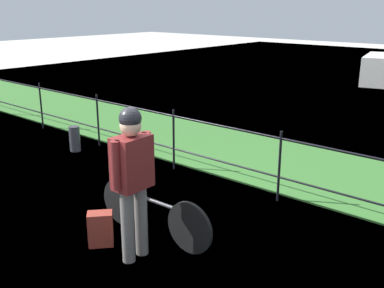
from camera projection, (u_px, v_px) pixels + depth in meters
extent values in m
plane|color=beige|center=(106.00, 237.00, 5.45)|extent=(60.00, 60.00, 0.00)
cube|color=#38702D|center=(269.00, 160.00, 8.09)|extent=(27.00, 2.40, 0.03)
cylinder|color=black|center=(41.00, 106.00, 10.06)|extent=(0.04, 0.04, 1.02)
cylinder|color=black|center=(98.00, 121.00, 8.81)|extent=(0.04, 0.04, 1.02)
cylinder|color=black|center=(174.00, 140.00, 7.56)|extent=(0.04, 0.04, 1.02)
cylinder|color=black|center=(279.00, 167.00, 6.31)|extent=(0.04, 0.04, 1.02)
cylinder|color=black|center=(222.00, 162.00, 6.98)|extent=(18.00, 0.03, 0.03)
cylinder|color=black|center=(222.00, 126.00, 6.82)|extent=(18.00, 0.03, 0.03)
cylinder|color=black|center=(190.00, 228.00, 5.03)|extent=(0.61, 0.06, 0.60)
cylinder|color=black|center=(122.00, 202.00, 5.69)|extent=(0.61, 0.06, 0.60)
cylinder|color=#2D2D33|center=(153.00, 201.00, 5.31)|extent=(0.86, 0.07, 0.04)
cube|color=black|center=(127.00, 189.00, 5.56)|extent=(0.20, 0.10, 0.06)
cube|color=slate|center=(127.00, 182.00, 5.53)|extent=(0.37, 0.17, 0.02)
cube|color=brown|center=(127.00, 173.00, 5.50)|extent=(0.34, 0.28, 0.23)
ellipsoid|color=tan|center=(126.00, 158.00, 5.44)|extent=(0.28, 0.15, 0.13)
sphere|color=tan|center=(133.00, 156.00, 5.35)|extent=(0.11, 0.11, 0.11)
cylinder|color=slate|center=(141.00, 220.00, 4.98)|extent=(0.14, 0.14, 0.82)
cylinder|color=slate|center=(128.00, 226.00, 4.83)|extent=(0.14, 0.14, 0.82)
cube|color=maroon|center=(132.00, 162.00, 4.70)|extent=(0.27, 0.41, 0.56)
cylinder|color=maroon|center=(147.00, 155.00, 4.86)|extent=(0.10, 0.10, 0.50)
cylinder|color=maroon|center=(116.00, 165.00, 4.53)|extent=(0.10, 0.10, 0.50)
sphere|color=tan|center=(130.00, 126.00, 4.59)|extent=(0.22, 0.22, 0.22)
sphere|color=black|center=(130.00, 118.00, 4.57)|extent=(0.23, 0.23, 0.23)
cube|color=maroon|center=(101.00, 229.00, 5.22)|extent=(0.32, 0.33, 0.40)
cylinder|color=#38383D|center=(75.00, 139.00, 8.58)|extent=(0.20, 0.20, 0.48)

